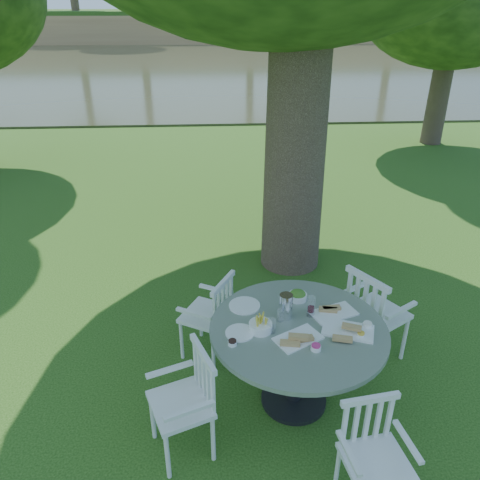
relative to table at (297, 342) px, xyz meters
name	(u,v)px	position (x,y,z in m)	size (l,w,h in m)	color
ground	(241,317)	(-0.37, 1.24, -0.64)	(140.00, 140.00, 0.00)	#183D0C
table	(297,342)	(0.00, 0.00, 0.00)	(1.41, 1.41, 0.79)	black
chair_ne	(371,310)	(0.78, 0.50, -0.08)	(0.64, 0.65, 0.96)	white
chair_nw	(214,311)	(-0.67, 0.66, -0.14)	(0.56, 0.57, 0.86)	white
chair_sw	(191,395)	(-0.85, -0.39, -0.13)	(0.55, 0.57, 0.88)	white
chair_se	(371,445)	(0.35, -0.88, -0.17)	(0.46, 0.44, 0.81)	white
tableware	(292,317)	(-0.05, 0.08, 0.19)	(1.19, 0.79, 0.22)	white
river	(214,66)	(-0.37, 24.24, -0.64)	(100.00, 28.00, 0.12)	#31341F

